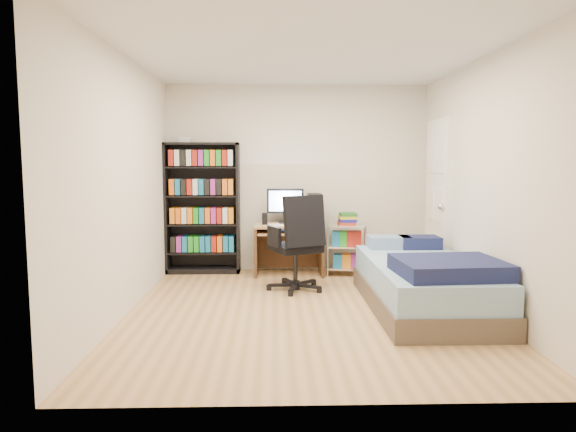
{
  "coord_description": "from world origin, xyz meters",
  "views": [
    {
      "loc": [
        -0.31,
        -4.98,
        1.48
      ],
      "look_at": [
        -0.17,
        0.4,
        0.91
      ],
      "focal_mm": 32.0,
      "sensor_mm": 36.0,
      "label": 1
    }
  ],
  "objects_px": {
    "computer_desk": "(296,228)",
    "bed": "(424,282)",
    "media_shelf": "(203,206)",
    "office_chair": "(297,260)"
  },
  "relations": [
    {
      "from": "office_chair",
      "to": "bed",
      "type": "height_order",
      "value": "office_chair"
    },
    {
      "from": "office_chair",
      "to": "computer_desk",
      "type": "bearing_deg",
      "value": 65.22
    },
    {
      "from": "computer_desk",
      "to": "bed",
      "type": "height_order",
      "value": "computer_desk"
    },
    {
      "from": "computer_desk",
      "to": "bed",
      "type": "bearing_deg",
      "value": -53.35
    },
    {
      "from": "media_shelf",
      "to": "bed",
      "type": "distance_m",
      "value": 3.11
    },
    {
      "from": "computer_desk",
      "to": "office_chair",
      "type": "distance_m",
      "value": 0.92
    },
    {
      "from": "office_chair",
      "to": "bed",
      "type": "distance_m",
      "value": 1.47
    },
    {
      "from": "media_shelf",
      "to": "computer_desk",
      "type": "height_order",
      "value": "media_shelf"
    },
    {
      "from": "computer_desk",
      "to": "bed",
      "type": "xyz_separation_m",
      "value": [
        1.23,
        -1.65,
        -0.34
      ]
    },
    {
      "from": "computer_desk",
      "to": "bed",
      "type": "relative_size",
      "value": 0.52
    }
  ]
}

